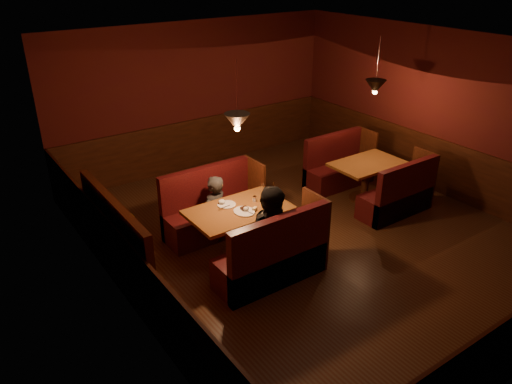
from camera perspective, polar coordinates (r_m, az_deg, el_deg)
room at (r=7.38m, az=4.53°, el=1.76°), size 6.02×7.02×2.92m
main_table at (r=7.14m, az=-1.88°, el=-3.15°), size 1.44×0.87×1.00m
main_bench_far at (r=7.88m, az=-5.01°, el=-2.35°), size 1.58×0.56×1.08m
main_bench_near at (r=6.71m, az=2.13°, el=-7.76°), size 1.58×0.56×1.08m
second_table at (r=9.04m, az=12.50°, el=2.24°), size 1.25×0.80×0.71m
second_bench_far at (r=9.61m, az=9.29°, el=2.63°), size 1.38×0.52×0.99m
second_bench_near at (r=8.72m, az=16.03°, el=-0.62°), size 1.38×0.52×0.99m
diner_a at (r=7.54m, az=-4.87°, el=-0.66°), size 0.60×0.50×1.40m
diner_b at (r=6.65m, az=2.15°, el=-3.22°), size 0.92×0.79×1.65m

